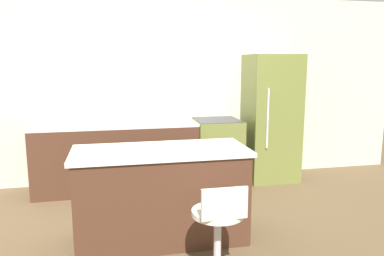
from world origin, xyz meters
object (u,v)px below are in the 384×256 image
at_px(oven_range, 217,151).
at_px(mixing_bowl, 155,117).
at_px(kettle, 99,118).
at_px(refrigerator, 271,118).
at_px(stool_chair, 218,231).

xyz_separation_m(oven_range, mixing_bowl, (-0.86, 0.01, 0.51)).
bearing_deg(kettle, oven_range, -0.52).
xyz_separation_m(refrigerator, mixing_bowl, (-1.66, 0.01, 0.06)).
bearing_deg(mixing_bowl, oven_range, -0.96).
height_order(oven_range, kettle, kettle).
bearing_deg(mixing_bowl, stool_chair, -84.65).
bearing_deg(refrigerator, oven_range, -179.90).
distance_m(oven_range, stool_chair, 2.41).
bearing_deg(stool_chair, mixing_bowl, 95.35).
relative_size(oven_range, refrigerator, 0.50).
xyz_separation_m(stool_chair, mixing_bowl, (-0.22, 2.34, 0.56)).
distance_m(oven_range, mixing_bowl, 1.00).
height_order(oven_range, stool_chair, oven_range).
bearing_deg(oven_range, stool_chair, -105.48).
xyz_separation_m(oven_range, refrigerator, (0.80, 0.00, 0.45)).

